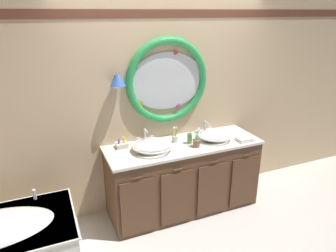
% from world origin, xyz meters
% --- Properties ---
extents(ground_plane, '(14.00, 14.00, 0.00)m').
position_xyz_m(ground_plane, '(0.00, 0.00, 0.00)').
color(ground_plane, silver).
extents(back_wall_assembly, '(6.40, 0.26, 2.60)m').
position_xyz_m(back_wall_assembly, '(-0.00, 0.59, 1.32)').
color(back_wall_assembly, '#D6B78E').
rests_on(back_wall_assembly, ground_plane).
extents(vanity_counter, '(1.86, 0.66, 0.88)m').
position_xyz_m(vanity_counter, '(0.08, 0.24, 0.44)').
color(vanity_counter, brown).
rests_on(vanity_counter, ground_plane).
extents(sink_basin_left, '(0.46, 0.46, 0.12)m').
position_xyz_m(sink_basin_left, '(-0.33, 0.21, 0.94)').
color(sink_basin_left, white).
rests_on(sink_basin_left, vanity_counter).
extents(sink_basin_right, '(0.42, 0.42, 0.11)m').
position_xyz_m(sink_basin_right, '(0.48, 0.21, 0.94)').
color(sink_basin_right, white).
rests_on(sink_basin_right, vanity_counter).
extents(faucet_set_left, '(0.22, 0.14, 0.17)m').
position_xyz_m(faucet_set_left, '(-0.33, 0.47, 0.95)').
color(faucet_set_left, silver).
rests_on(faucet_set_left, vanity_counter).
extents(faucet_set_right, '(0.21, 0.13, 0.16)m').
position_xyz_m(faucet_set_right, '(0.48, 0.47, 0.94)').
color(faucet_set_right, silver).
rests_on(faucet_set_right, vanity_counter).
extents(toothbrush_holder_left, '(0.08, 0.08, 0.20)m').
position_xyz_m(toothbrush_holder_left, '(0.00, 0.33, 0.94)').
color(toothbrush_holder_left, white).
rests_on(toothbrush_holder_left, vanity_counter).
extents(toothbrush_holder_right, '(0.09, 0.09, 0.21)m').
position_xyz_m(toothbrush_holder_right, '(0.18, 0.11, 0.93)').
color(toothbrush_holder_right, '#996647').
rests_on(toothbrush_holder_right, vanity_counter).
extents(soap_dispenser, '(0.06, 0.07, 0.15)m').
position_xyz_m(soap_dispenser, '(0.15, 0.23, 0.95)').
color(soap_dispenser, '#6BAD66').
rests_on(soap_dispenser, vanity_counter).
extents(folded_hand_towel, '(0.19, 0.14, 0.04)m').
position_xyz_m(folded_hand_towel, '(0.79, 0.04, 0.90)').
color(folded_hand_towel, white).
rests_on(folded_hand_towel, vanity_counter).
extents(toiletry_basket, '(0.13, 0.12, 0.12)m').
position_xyz_m(toiletry_basket, '(-0.62, 0.43, 0.91)').
color(toiletry_basket, beige).
rests_on(toiletry_basket, vanity_counter).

